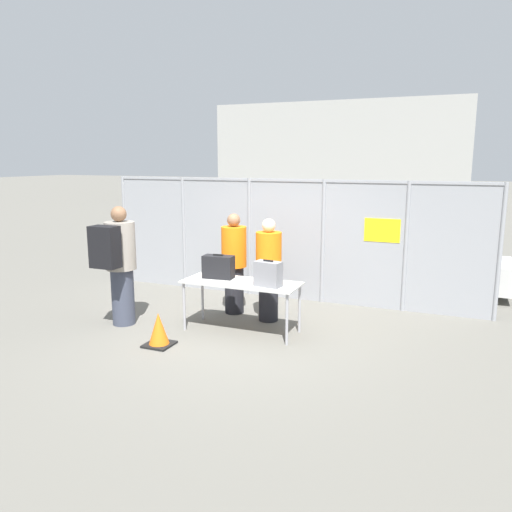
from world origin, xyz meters
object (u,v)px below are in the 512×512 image
object	(u,v)px
suitcase_black	(218,267)
traveler_hooded	(118,261)
utility_trailer	(412,270)
traffic_cone	(159,331)
inspection_table	(241,286)
security_worker_near	(269,269)
security_worker_far	(234,262)
suitcase_grey	(268,274)

from	to	relation	value
suitcase_black	traveler_hooded	xyz separation A→B (m)	(-1.44, -0.55, 0.08)
utility_trailer	traffic_cone	distance (m)	5.41
inspection_table	security_worker_near	bearing A→B (deg)	73.85
suitcase_black	security_worker_far	world-z (taller)	security_worker_far
traveler_hooded	security_worker_near	xyz separation A→B (m)	(2.04, 1.11, -0.17)
traffic_cone	suitcase_black	bearing A→B (deg)	69.60
inspection_table	suitcase_black	distance (m)	0.49
traffic_cone	security_worker_near	bearing A→B (deg)	58.37
suitcase_black	utility_trailer	world-z (taller)	suitcase_black
utility_trailer	traffic_cone	world-z (taller)	utility_trailer
suitcase_black	utility_trailer	xyz separation A→B (m)	(2.55, 3.46, -0.54)
traffic_cone	inspection_table	bearing A→B (deg)	50.38
suitcase_grey	traveler_hooded	world-z (taller)	traveler_hooded
utility_trailer	suitcase_grey	bearing A→B (deg)	-114.54
security_worker_far	utility_trailer	world-z (taller)	security_worker_far
security_worker_near	security_worker_far	xyz separation A→B (m)	(-0.68, 0.16, 0.02)
inspection_table	traffic_cone	distance (m)	1.37
traffic_cone	suitcase_grey	bearing A→B (deg)	34.88
traveler_hooded	security_worker_far	xyz separation A→B (m)	(1.36, 1.27, -0.15)
inspection_table	suitcase_black	size ratio (longest dim) A/B	3.66
suitcase_grey	security_worker_near	distance (m)	0.79
suitcase_grey	security_worker_near	bearing A→B (deg)	110.67
security_worker_far	utility_trailer	xyz separation A→B (m)	(2.62, 2.74, -0.47)
suitcase_grey	utility_trailer	size ratio (longest dim) A/B	0.09
suitcase_grey	security_worker_far	size ratio (longest dim) A/B	0.24
security_worker_far	traveler_hooded	bearing A→B (deg)	46.04
security_worker_near	traffic_cone	distance (m)	2.02
traffic_cone	security_worker_far	bearing A→B (deg)	79.76
security_worker_far	utility_trailer	distance (m)	3.82
inspection_table	security_worker_far	distance (m)	0.96
inspection_table	utility_trailer	distance (m)	4.15
traffic_cone	utility_trailer	bearing A→B (deg)	57.00
suitcase_black	utility_trailer	bearing A→B (deg)	53.68
suitcase_black	traffic_cone	world-z (taller)	suitcase_black
security_worker_near	security_worker_far	size ratio (longest dim) A/B	0.98
traveler_hooded	utility_trailer	world-z (taller)	traveler_hooded
traveler_hooded	traffic_cone	size ratio (longest dim) A/B	3.94
inspection_table	security_worker_far	world-z (taller)	security_worker_far
security_worker_near	traffic_cone	xyz separation A→B (m)	(-1.00, -1.63, -0.64)
suitcase_grey	traffic_cone	size ratio (longest dim) A/B	0.86
inspection_table	suitcase_grey	xyz separation A→B (m)	(0.46, -0.09, 0.25)
suitcase_black	suitcase_grey	xyz separation A→B (m)	(0.88, -0.18, 0.01)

